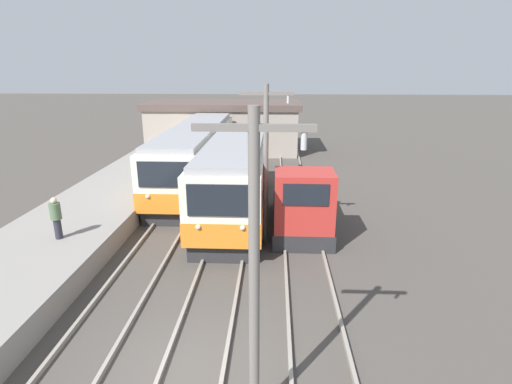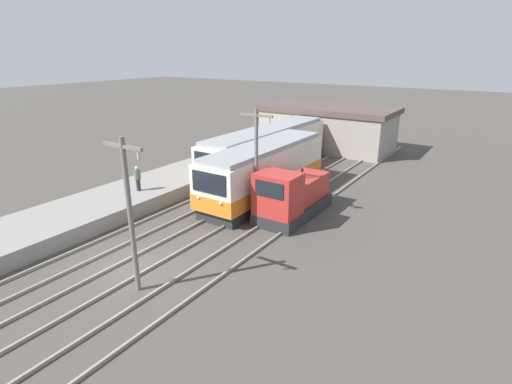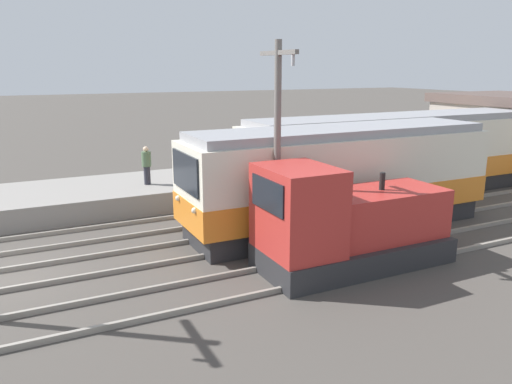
{
  "view_description": "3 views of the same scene",
  "coord_description": "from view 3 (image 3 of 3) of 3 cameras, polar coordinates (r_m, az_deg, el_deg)",
  "views": [
    {
      "loc": [
        2.03,
        -7.5,
        6.8
      ],
      "look_at": [
        1.29,
        8.21,
        1.86
      ],
      "focal_mm": 28.0,
      "sensor_mm": 36.0,
      "label": 1
    },
    {
      "loc": [
        13.22,
        -10.07,
        9.05
      ],
      "look_at": [
        1.46,
        7.8,
        1.47
      ],
      "focal_mm": 28.0,
      "sensor_mm": 36.0,
      "label": 2
    },
    {
      "loc": [
        14.04,
        0.76,
        5.48
      ],
      "look_at": [
        -0.64,
        7.92,
        1.4
      ],
      "focal_mm": 35.0,
      "sensor_mm": 36.0,
      "label": 3
    }
  ],
  "objects": [
    {
      "name": "platform_left",
      "position": [
        20.92,
        -27.25,
        -1.55
      ],
      "size": [
        4.5,
        54.0,
        0.85
      ],
      "primitive_type": "cube",
      "color": "gray",
      "rests_on": "ground"
    },
    {
      "name": "shunting_locomotive",
      "position": [
        14.17,
        10.22,
        -3.76
      ],
      "size": [
        2.4,
        5.57,
        3.0
      ],
      "color": "#28282B",
      "rests_on": "ground"
    },
    {
      "name": "commuter_train_center",
      "position": [
        17.47,
        9.51,
        1.16
      ],
      "size": [
        2.84,
        11.17,
        3.54
      ],
      "color": "#28282B",
      "rests_on": "ground"
    },
    {
      "name": "catenary_mast_mid",
      "position": [
        14.17,
        2.47,
        5.66
      ],
      "size": [
        2.0,
        0.2,
        6.23
      ],
      "color": "slate",
      "rests_on": "ground"
    },
    {
      "name": "track_left",
      "position": [
        17.51,
        -27.24,
        -5.6
      ],
      "size": [
        1.54,
        60.0,
        0.14
      ],
      "color": "gray",
      "rests_on": "ground"
    },
    {
      "name": "person_on_platform",
      "position": [
        20.68,
        -12.4,
        3.15
      ],
      "size": [
        0.38,
        0.38,
        1.56
      ],
      "color": "#282833",
      "rests_on": "platform_left"
    },
    {
      "name": "commuter_train_left",
      "position": [
        22.62,
        15.54,
        3.74
      ],
      "size": [
        2.84,
        14.31,
        3.53
      ],
      "color": "#28282B",
      "rests_on": "ground"
    }
  ]
}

